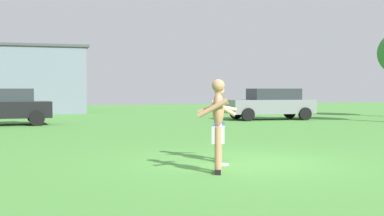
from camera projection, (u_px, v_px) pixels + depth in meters
name	position (u px, v px, depth m)	size (l,w,h in m)	color
ground_plane	(240.00, 163.00, 10.96)	(80.00, 80.00, 0.00)	#4C8E3D
player_with_cap	(219.00, 119.00, 11.23)	(0.72, 0.74, 1.67)	black
player_in_gray	(218.00, 124.00, 9.59)	(0.71, 0.75, 1.75)	black
frisbee	(223.00, 164.00, 10.63)	(0.26, 0.26, 0.03)	white
car_black_near_post	(0.00, 106.00, 22.06)	(4.38, 2.19, 1.58)	black
car_gray_mid_lot	(271.00, 103.00, 26.16)	(4.41, 2.26, 1.58)	slate
outbuilding_behind_lot	(5.00, 79.00, 33.02)	(10.19, 5.37, 4.31)	slate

